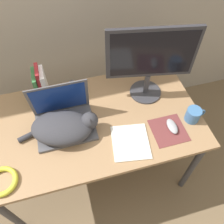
# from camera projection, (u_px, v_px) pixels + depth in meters

# --- Properties ---
(ground_plane) EXTENTS (12.00, 12.00, 0.00)m
(ground_plane) POSITION_uv_depth(u_px,v_px,m) (110.00, 211.00, 1.87)
(ground_plane) COLOR brown
(desk) EXTENTS (1.37, 0.76, 0.72)m
(desk) POSITION_uv_depth(u_px,v_px,m) (94.00, 127.00, 1.56)
(desk) COLOR #93704C
(desk) RESTS_ON ground_plane
(laptop) EXTENTS (0.36, 0.28, 0.29)m
(laptop) POSITION_uv_depth(u_px,v_px,m) (64.00, 118.00, 1.45)
(laptop) COLOR #4C4C51
(laptop) RESTS_ON desk
(cat) EXTENTS (0.49, 0.33, 0.15)m
(cat) POSITION_uv_depth(u_px,v_px,m) (64.00, 127.00, 1.40)
(cat) COLOR #333338
(cat) RESTS_ON desk
(external_monitor) EXTENTS (0.54, 0.22, 0.51)m
(external_monitor) POSITION_uv_depth(u_px,v_px,m) (151.00, 60.00, 1.41)
(external_monitor) COLOR #333338
(external_monitor) RESTS_ON desk
(mousepad) EXTENTS (0.21, 0.21, 0.00)m
(mousepad) POSITION_uv_depth(u_px,v_px,m) (169.00, 130.00, 1.46)
(mousepad) COLOR brown
(mousepad) RESTS_ON desk
(computer_mouse) EXTENTS (0.06, 0.11, 0.03)m
(computer_mouse) POSITION_uv_depth(u_px,v_px,m) (172.00, 126.00, 1.46)
(computer_mouse) COLOR #99999E
(computer_mouse) RESTS_ON mousepad
(book_row) EXTENTS (0.08, 0.14, 0.25)m
(book_row) POSITION_uv_depth(u_px,v_px,m) (41.00, 85.00, 1.54)
(book_row) COLOR #387A42
(book_row) RESTS_ON desk
(cable_coil) EXTENTS (0.17, 0.17, 0.03)m
(cable_coil) POSITION_uv_depth(u_px,v_px,m) (2.00, 181.00, 1.26)
(cable_coil) COLOR gold
(cable_coil) RESTS_ON desk
(notepad) EXTENTS (0.25, 0.27, 0.01)m
(notepad) POSITION_uv_depth(u_px,v_px,m) (130.00, 142.00, 1.41)
(notepad) COLOR silver
(notepad) RESTS_ON desk
(webcam) EXTENTS (0.05, 0.05, 0.07)m
(webcam) POSITION_uv_depth(u_px,v_px,m) (72.00, 84.00, 1.64)
(webcam) COLOR #232328
(webcam) RESTS_ON desk
(mug) EXTENTS (0.13, 0.09, 0.09)m
(mug) POSITION_uv_depth(u_px,v_px,m) (193.00, 115.00, 1.48)
(mug) COLOR teal
(mug) RESTS_ON desk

